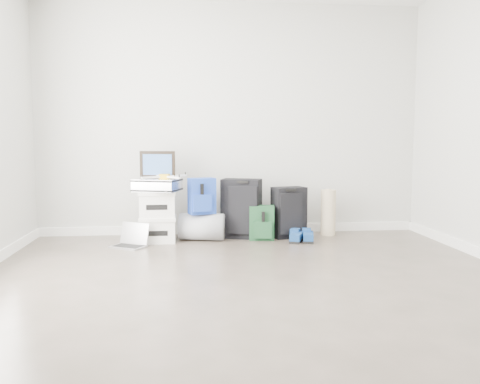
{
  "coord_description": "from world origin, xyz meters",
  "views": [
    {
      "loc": [
        -0.5,
        -3.51,
        1.13
      ],
      "look_at": [
        0.05,
        1.9,
        0.56
      ],
      "focal_mm": 38.0,
      "sensor_mm": 36.0,
      "label": 1
    }
  ],
  "objects": [
    {
      "name": "drone",
      "position": [
        -0.76,
        2.02,
        0.72
      ],
      "size": [
        0.48,
        0.48,
        0.05
      ],
      "rotation": [
        0.0,
        0.0,
        -0.16
      ],
      "color": "gold",
      "rests_on": "briefcase"
    },
    {
      "name": "room_envelope",
      "position": [
        0.0,
        0.02,
        1.72
      ],
      "size": [
        4.52,
        5.02,
        2.71
      ],
      "color": "beige",
      "rests_on": "ground"
    },
    {
      "name": "laptop",
      "position": [
        -1.11,
        1.82,
        0.06
      ],
      "size": [
        0.42,
        0.38,
        0.24
      ],
      "rotation": [
        0.0,
        0.0,
        -0.53
      ],
      "color": "#BABABE",
      "rests_on": "ground"
    },
    {
      "name": "green_backpack",
      "position": [
        0.31,
        2.03,
        0.19
      ],
      "size": [
        0.29,
        0.23,
        0.38
      ],
      "rotation": [
        0.0,
        0.0,
        -0.13
      ],
      "color": "#143824",
      "rests_on": "ground"
    },
    {
      "name": "shoes",
      "position": [
        0.74,
        1.89,
        0.05
      ],
      "size": [
        0.33,
        0.31,
        0.1
      ],
      "rotation": [
        0.0,
        0.0,
        -0.33
      ],
      "color": "black",
      "rests_on": "ground"
    },
    {
      "name": "briefcase",
      "position": [
        -0.84,
        2.04,
        0.63
      ],
      "size": [
        0.55,
        0.47,
        0.13
      ],
      "primitive_type": "cube",
      "rotation": [
        0.0,
        0.0,
        -0.34
      ],
      "color": "#B2B2B7",
      "rests_on": "boxes_stack"
    },
    {
      "name": "duffel_bag",
      "position": [
        -0.36,
        2.09,
        0.15
      ],
      "size": [
        0.54,
        0.4,
        0.3
      ],
      "primitive_type": "cylinder",
      "rotation": [
        0.0,
        1.57,
        -0.22
      ],
      "color": "#969A9F",
      "rests_on": "ground"
    },
    {
      "name": "painting",
      "position": [
        -0.84,
        2.14,
        0.84
      ],
      "size": [
        0.39,
        0.12,
        0.3
      ],
      "rotation": [
        0.0,
        0.0,
        -0.25
      ],
      "color": "black",
      "rests_on": "briefcase"
    },
    {
      "name": "blue_backpack",
      "position": [
        -0.36,
        2.06,
        0.49
      ],
      "size": [
        0.32,
        0.27,
        0.39
      ],
      "rotation": [
        0.0,
        0.0,
        0.29
      ],
      "color": "#194AA5",
      "rests_on": "duffel_bag"
    },
    {
      "name": "boxes_stack",
      "position": [
        -0.84,
        2.04,
        0.28
      ],
      "size": [
        0.4,
        0.32,
        0.56
      ],
      "rotation": [
        0.0,
        0.0,
        0.01
      ],
      "color": "white",
      "rests_on": "ground"
    },
    {
      "name": "rolled_rug",
      "position": [
        1.12,
        2.25,
        0.27
      ],
      "size": [
        0.17,
        0.17,
        0.53
      ],
      "primitive_type": "cylinder",
      "color": "#C1B288",
      "rests_on": "ground"
    },
    {
      "name": "large_suitcase",
      "position": [
        0.09,
        2.19,
        0.34
      ],
      "size": [
        0.49,
        0.4,
        0.67
      ],
      "rotation": [
        0.0,
        0.0,
        -0.33
      ],
      "color": "black",
      "rests_on": "ground"
    },
    {
      "name": "carry_on",
      "position": [
        0.63,
        2.15,
        0.29
      ],
      "size": [
        0.41,
        0.33,
        0.58
      ],
      "rotation": [
        0.0,
        0.0,
        0.3
      ],
      "color": "black",
      "rests_on": "ground"
    },
    {
      "name": "ground",
      "position": [
        0.0,
        0.0,
        0.0
      ],
      "size": [
        5.0,
        5.0,
        0.0
      ],
      "primitive_type": "plane",
      "color": "#3E372D",
      "rests_on": "ground"
    }
  ]
}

